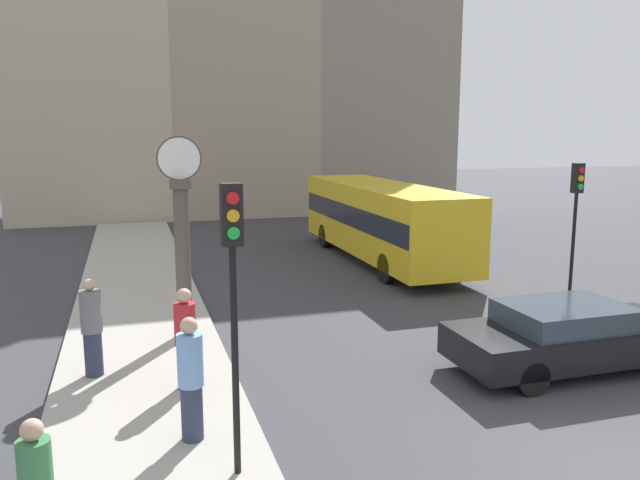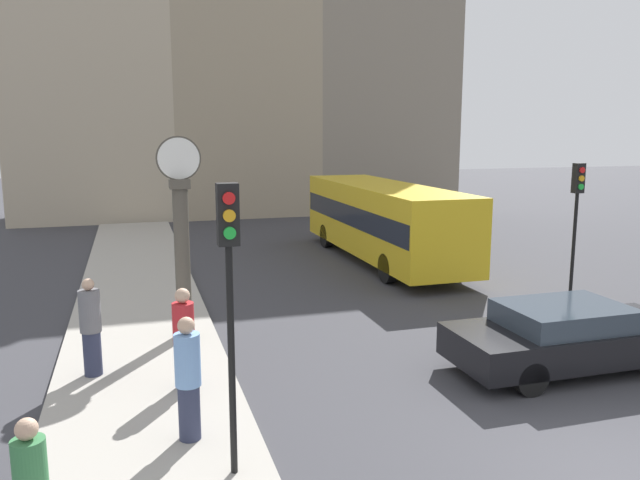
{
  "view_description": "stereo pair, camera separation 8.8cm",
  "coord_description": "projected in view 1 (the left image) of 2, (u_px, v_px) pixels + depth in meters",
  "views": [
    {
      "loc": [
        -6.14,
        -5.7,
        4.5
      ],
      "look_at": [
        -1.59,
        9.0,
        1.79
      ],
      "focal_mm": 35.0,
      "sensor_mm": 36.0,
      "label": 1
    },
    {
      "loc": [
        -6.06,
        -5.73,
        4.5
      ],
      "look_at": [
        -1.59,
        9.0,
        1.79
      ],
      "focal_mm": 35.0,
      "sensor_mm": 36.0,
      "label": 2
    }
  ],
  "objects": [
    {
      "name": "sedan_car",
      "position": [
        570.0,
        335.0,
        11.83
      ],
      "size": [
        4.67,
        1.87,
        1.28
      ],
      "color": "black",
      "rests_on": "ground_plane"
    },
    {
      "name": "traffic_light_near",
      "position": [
        233.0,
        270.0,
        7.63
      ],
      "size": [
        0.26,
        0.24,
        3.76
      ],
      "color": "black",
      "rests_on": "sidewalk_corner"
    },
    {
      "name": "pedestrian_red_top",
      "position": [
        186.0,
        339.0,
        10.6
      ],
      "size": [
        0.37,
        0.37,
        1.77
      ],
      "color": "#2D334C",
      "rests_on": "sidewalk_corner"
    },
    {
      "name": "sidewalk_corner",
      "position": [
        138.0,
        294.0,
        17.13
      ],
      "size": [
        3.18,
        27.29,
        0.12
      ],
      "primitive_type": "cube",
      "color": "#A39E93",
      "rests_on": "ground_plane"
    },
    {
      "name": "pedestrian_grey_jacket",
      "position": [
        92.0,
        328.0,
        11.16
      ],
      "size": [
        0.38,
        0.38,
        1.79
      ],
      "color": "#2D334C",
      "rests_on": "sidewalk_corner"
    },
    {
      "name": "traffic_light_far",
      "position": [
        576.0,
        204.0,
        15.94
      ],
      "size": [
        0.26,
        0.24,
        3.69
      ],
      "color": "black",
      "rests_on": "ground_plane"
    },
    {
      "name": "street_clock",
      "position": [
        182.0,
        240.0,
        13.18
      ],
      "size": [
        0.93,
        0.42,
        4.27
      ],
      "color": "#4C473D",
      "rests_on": "sidewalk_corner"
    },
    {
      "name": "building_row",
      "position": [
        261.0,
        46.0,
        33.33
      ],
      "size": [
        23.47,
        5.0,
        19.88
      ],
      "color": "#B7A88E",
      "rests_on": "ground_plane"
    },
    {
      "name": "bus_distant",
      "position": [
        382.0,
        217.0,
        21.56
      ],
      "size": [
        2.46,
        9.81,
        2.67
      ],
      "color": "gold",
      "rests_on": "ground_plane"
    },
    {
      "name": "pedestrian_blue_stripe",
      "position": [
        191.0,
        379.0,
        8.82
      ],
      "size": [
        0.37,
        0.37,
        1.82
      ],
      "color": "#2D334C",
      "rests_on": "sidewalk_corner"
    }
  ]
}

